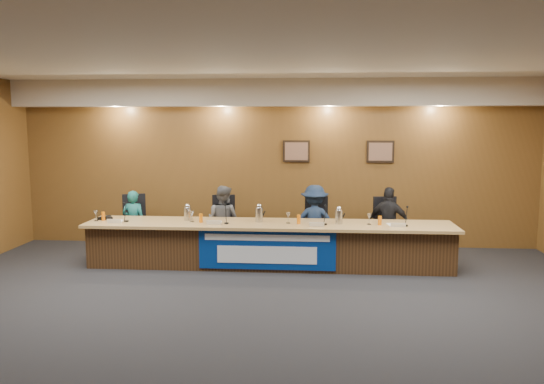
{
  "coord_description": "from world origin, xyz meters",
  "views": [
    {
      "loc": [
        0.73,
        -6.26,
        2.41
      ],
      "look_at": [
        0.04,
        2.54,
        1.24
      ],
      "focal_mm": 35.0,
      "sensor_mm": 36.0,
      "label": 1
    }
  ],
  "objects_px": {
    "office_chair_a": "(136,227)",
    "office_chair_c": "(314,230)",
    "panelist_a": "(134,222)",
    "carafe_left": "(188,214)",
    "office_chair_b": "(224,229)",
    "carafe_mid": "(259,215)",
    "panelist_d": "(389,223)",
    "office_chair_d": "(388,231)",
    "panelist_c": "(314,222)",
    "carafe_right": "(339,217)",
    "dais_body": "(269,246)",
    "panelist_b": "(223,221)",
    "banner": "(267,250)",
    "speakerphone": "(107,218)"
  },
  "relations": [
    {
      "from": "panelist_a",
      "to": "office_chair_c",
      "type": "distance_m",
      "value": 3.29
    },
    {
      "from": "speakerphone",
      "to": "carafe_mid",
      "type": "bearing_deg",
      "value": -0.45
    },
    {
      "from": "panelist_c",
      "to": "office_chair_b",
      "type": "height_order",
      "value": "panelist_c"
    },
    {
      "from": "panelist_b",
      "to": "office_chair_c",
      "type": "relative_size",
      "value": 2.67
    },
    {
      "from": "panelist_d",
      "to": "carafe_right",
      "type": "bearing_deg",
      "value": 58.24
    },
    {
      "from": "dais_body",
      "to": "carafe_mid",
      "type": "xyz_separation_m",
      "value": [
        -0.17,
        0.03,
        0.52
      ]
    },
    {
      "from": "carafe_mid",
      "to": "speakerphone",
      "type": "relative_size",
      "value": 0.75
    },
    {
      "from": "panelist_c",
      "to": "panelist_a",
      "type": "bearing_deg",
      "value": -0.12
    },
    {
      "from": "dais_body",
      "to": "carafe_left",
      "type": "height_order",
      "value": "carafe_left"
    },
    {
      "from": "office_chair_b",
      "to": "carafe_right",
      "type": "xyz_separation_m",
      "value": [
        2.04,
        -0.77,
        0.38
      ]
    },
    {
      "from": "panelist_b",
      "to": "carafe_right",
      "type": "distance_m",
      "value": 2.16
    },
    {
      "from": "panelist_c",
      "to": "office_chair_a",
      "type": "bearing_deg",
      "value": -1.87
    },
    {
      "from": "office_chair_a",
      "to": "office_chair_c",
      "type": "distance_m",
      "value": 3.29
    },
    {
      "from": "office_chair_c",
      "to": "carafe_left",
      "type": "distance_m",
      "value": 2.28
    },
    {
      "from": "banner",
      "to": "panelist_d",
      "type": "distance_m",
      "value": 2.32
    },
    {
      "from": "panelist_a",
      "to": "panelist_c",
      "type": "relative_size",
      "value": 0.9
    },
    {
      "from": "office_chair_d",
      "to": "carafe_mid",
      "type": "height_order",
      "value": "carafe_mid"
    },
    {
      "from": "carafe_mid",
      "to": "office_chair_a",
      "type": "bearing_deg",
      "value": 163.58
    },
    {
      "from": "office_chair_a",
      "to": "carafe_right",
      "type": "xyz_separation_m",
      "value": [
        3.69,
        -0.77,
        0.38
      ]
    },
    {
      "from": "office_chair_b",
      "to": "carafe_left",
      "type": "relative_size",
      "value": 2.15
    },
    {
      "from": "carafe_mid",
      "to": "banner",
      "type": "bearing_deg",
      "value": -69.3
    },
    {
      "from": "dais_body",
      "to": "office_chair_c",
      "type": "bearing_deg",
      "value": 43.62
    },
    {
      "from": "carafe_left",
      "to": "speakerphone",
      "type": "xyz_separation_m",
      "value": [
        -1.41,
        -0.01,
        -0.09
      ]
    },
    {
      "from": "office_chair_b",
      "to": "carafe_mid",
      "type": "height_order",
      "value": "carafe_mid"
    },
    {
      "from": "banner",
      "to": "panelist_b",
      "type": "height_order",
      "value": "panelist_b"
    },
    {
      "from": "banner",
      "to": "carafe_mid",
      "type": "relative_size",
      "value": 9.14
    },
    {
      "from": "panelist_a",
      "to": "carafe_left",
      "type": "distance_m",
      "value": 1.3
    },
    {
      "from": "banner",
      "to": "office_chair_d",
      "type": "bearing_deg",
      "value": 28.88
    },
    {
      "from": "office_chair_b",
      "to": "carafe_mid",
      "type": "bearing_deg",
      "value": -54.62
    },
    {
      "from": "panelist_b",
      "to": "office_chair_b",
      "type": "bearing_deg",
      "value": -67.97
    },
    {
      "from": "office_chair_c",
      "to": "office_chair_d",
      "type": "distance_m",
      "value": 1.3
    },
    {
      "from": "banner",
      "to": "office_chair_b",
      "type": "xyz_separation_m",
      "value": [
        -0.88,
        1.14,
        0.1
      ]
    },
    {
      "from": "office_chair_c",
      "to": "office_chair_d",
      "type": "relative_size",
      "value": 1.0
    },
    {
      "from": "panelist_d",
      "to": "banner",
      "type": "bearing_deg",
      "value": 48.51
    },
    {
      "from": "office_chair_a",
      "to": "panelist_a",
      "type": "bearing_deg",
      "value": -113.87
    },
    {
      "from": "panelist_d",
      "to": "office_chair_b",
      "type": "distance_m",
      "value": 2.95
    },
    {
      "from": "office_chair_c",
      "to": "office_chair_d",
      "type": "bearing_deg",
      "value": 8.82
    },
    {
      "from": "panelist_d",
      "to": "office_chair_a",
      "type": "bearing_deg",
      "value": 20.55
    },
    {
      "from": "panelist_a",
      "to": "carafe_left",
      "type": "xyz_separation_m",
      "value": [
        1.14,
        -0.57,
        0.27
      ]
    },
    {
      "from": "dais_body",
      "to": "carafe_mid",
      "type": "distance_m",
      "value": 0.55
    },
    {
      "from": "panelist_c",
      "to": "carafe_right",
      "type": "height_order",
      "value": "panelist_c"
    },
    {
      "from": "dais_body",
      "to": "speakerphone",
      "type": "height_order",
      "value": "speakerphone"
    },
    {
      "from": "panelist_a",
      "to": "panelist_c",
      "type": "height_order",
      "value": "panelist_c"
    },
    {
      "from": "office_chair_a",
      "to": "office_chair_b",
      "type": "height_order",
      "value": "same"
    },
    {
      "from": "dais_body",
      "to": "panelist_a",
      "type": "distance_m",
      "value": 2.62
    },
    {
      "from": "panelist_b",
      "to": "office_chair_d",
      "type": "xyz_separation_m",
      "value": [
        2.95,
        0.1,
        -0.16
      ]
    },
    {
      "from": "panelist_a",
      "to": "panelist_b",
      "type": "relative_size",
      "value": 0.92
    },
    {
      "from": "panelist_b",
      "to": "carafe_left",
      "type": "bearing_deg",
      "value": 70.03
    },
    {
      "from": "office_chair_b",
      "to": "office_chair_d",
      "type": "xyz_separation_m",
      "value": [
        2.95,
        0.0,
        0.0
      ]
    },
    {
      "from": "office_chair_a",
      "to": "office_chair_c",
      "type": "height_order",
      "value": "same"
    }
  ]
}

